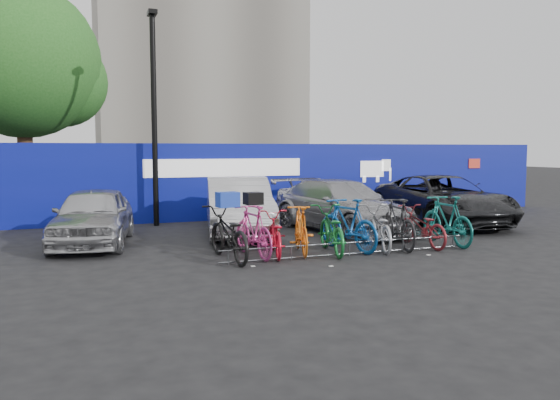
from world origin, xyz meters
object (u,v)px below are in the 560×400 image
car_1 (238,206)px  bike_rack (349,248)px  lamppost (154,112)px  car_2 (341,205)px  car_0 (93,216)px  bike_0 (228,234)px  tree (29,66)px  car_3 (442,200)px  bike_6 (378,228)px  bike_9 (447,220)px  bike_5 (348,224)px  bike_8 (421,227)px  bike_3 (301,230)px  bike_4 (331,230)px  bike_2 (275,234)px  bike_1 (253,231)px  bike_7 (398,223)px

car_1 → bike_rack: bearing=-57.9°
lamppost → bike_rack: size_ratio=1.09×
car_2 → lamppost: bearing=137.2°
bike_rack → car_0: (-4.98, 3.26, 0.51)m
car_0 → bike_0: 3.78m
tree → car_0: tree is taller
car_0 → car_3: car_3 is taller
bike_6 → car_2: bearing=-84.9°
bike_9 → car_0: bearing=-18.1°
bike_rack → car_3: bearing=35.5°
car_0 → car_3: bearing=11.3°
bike_9 → bike_6: bearing=1.3°
tree → bike_5: 13.10m
bike_6 → bike_8: size_ratio=1.05×
car_2 → bike_0: car_2 is taller
lamppost → bike_3: size_ratio=3.53×
car_0 → bike_6: (5.92, -2.82, -0.19)m
car_3 → bike_rack: bearing=-139.8°
bike_3 → bike_4: 0.64m
tree → bike_9: (9.51, -10.24, -4.49)m
lamppost → bike_0: (0.70, -5.59, -2.73)m
bike_6 → tree: bearing=-38.1°
bike_4 → car_3: bearing=-137.7°
car_1 → bike_6: size_ratio=2.43×
bike_2 → bike_4: 1.22m
bike_9 → car_3: bearing=-122.9°
bike_3 → bike_8: bike_3 is taller
car_3 → bike_5: (-4.65, -2.95, -0.14)m
bike_0 → bike_4: bike_0 is taller
car_1 → bike_5: bearing=-51.1°
car_3 → bike_8: bearing=-128.1°
lamppost → bike_4: size_ratio=3.17×
lamppost → bike_2: bearing=-72.2°
lamppost → car_3: 8.84m
bike_5 → bike_6: bearing=159.4°
bike_2 → bike_8: 3.49m
bike_4 → bike_6: bearing=-166.7°
bike_0 → bike_1: (0.58, 0.16, 0.01)m
car_1 → bike_1: size_ratio=2.48×
bike_5 → bike_6: 0.72m
car_1 → bike_0: (-1.12, -3.23, -0.20)m
car_1 → bike_2: car_1 is taller
car_0 → bike_1: (3.06, -2.69, -0.13)m
bike_7 → bike_0: bearing=9.1°
bike_0 → bike_3: 1.64m
tree → bike_6: 13.60m
car_2 → bike_7: (-0.01, -2.84, -0.12)m
car_0 → bike_7: size_ratio=2.09×
car_2 → bike_6: 2.87m
bike_5 → bike_9: size_ratio=1.00×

